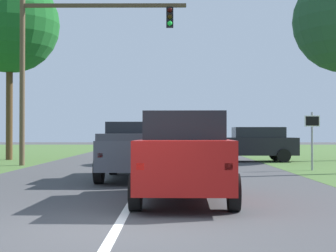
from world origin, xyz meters
The scene contains 7 objects.
ground_plane centered at (0.00, 9.02, 0.00)m, with size 120.00×120.00×0.00m, color #424244.
red_suv_near centered at (1.15, 3.32, 1.02)m, with size 2.19×4.60×1.93m.
pickup_truck_lead centered at (-0.19, 8.44, 0.95)m, with size 2.37×5.29×1.82m.
traffic_light centered at (-3.96, 15.11, 5.19)m, with size 7.57×0.40×7.87m.
keep_moving_sign centered at (6.42, 12.16, 1.47)m, with size 0.60×0.09×2.30m.
crossing_suv_far centered at (5.19, 18.29, 0.93)m, with size 4.24×2.11×1.77m.
extra_tree_1 centered at (-7.98, 19.82, 7.45)m, with size 5.40×5.40×10.17m.
Camera 1 is at (0.84, -7.76, 1.50)m, focal length 54.11 mm.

